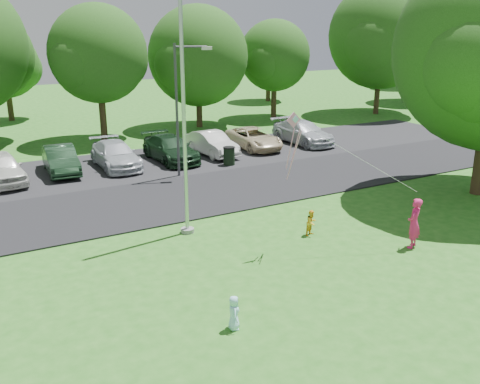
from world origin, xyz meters
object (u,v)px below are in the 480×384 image
trash_can (229,156)px  kite (297,135)px  flagpole (184,122)px  child_blue (234,313)px  child_yellow (311,223)px  street_lamp (182,99)px  woman (414,223)px

trash_can → kite: size_ratio=0.26×
flagpole → trash_can: flagpole is taller
flagpole → child_blue: flagpole is taller
child_blue → trash_can: bearing=-7.4°
trash_can → kite: kite is taller
flagpole → trash_can: 10.54m
trash_can → child_yellow: size_ratio=1.09×
street_lamp → trash_can: bearing=33.4°
child_yellow → kite: size_ratio=0.24×
woman → child_blue: woman is taller
flagpole → child_blue: (-1.66, -6.65, -3.70)m
child_yellow → child_blue: bearing=-160.3°
street_lamp → kite: bearing=-73.1°
child_blue → kite: kite is taller
street_lamp → child_yellow: street_lamp is taller
trash_can → woman: size_ratio=0.59×
flagpole → child_blue: 7.79m
child_blue → flagpole: bearing=6.4°
trash_can → kite: (-3.41, -11.04, 3.46)m
trash_can → woman: bearing=-88.7°
street_lamp → kite: (-0.39, -10.27, 0.04)m
trash_can → child_blue: (-7.66, -14.52, -0.07)m
street_lamp → child_blue: street_lamp is taller
woman → kite: kite is taller
flagpole → trash_can: bearing=52.7°
kite → woman: bearing=-25.2°
woman → kite: 5.19m
kite → child_blue: bearing=-138.2°
woman → child_blue: (-7.94, -1.55, -0.43)m
woman → child_yellow: size_ratio=1.85×
child_yellow → woman: bearing=-65.1°
child_yellow → kite: kite is taller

